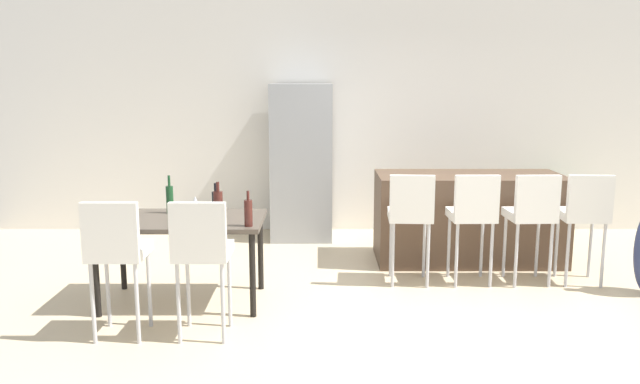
# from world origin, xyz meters

# --- Properties ---
(ground_plane) EXTENTS (10.00, 10.00, 0.00)m
(ground_plane) POSITION_xyz_m (0.00, 0.00, 0.00)
(ground_plane) COLOR #C6B28E
(back_wall) EXTENTS (10.00, 0.12, 2.90)m
(back_wall) POSITION_xyz_m (0.00, 2.63, 1.45)
(back_wall) COLOR silver
(back_wall) RESTS_ON ground_plane
(kitchen_island) EXTENTS (1.92, 0.81, 0.92)m
(kitchen_island) POSITION_xyz_m (0.69, 1.20, 0.46)
(kitchen_island) COLOR #4C3828
(kitchen_island) RESTS_ON ground_plane
(bar_chair_left) EXTENTS (0.42, 0.42, 1.05)m
(bar_chair_left) POSITION_xyz_m (-0.03, 0.41, 0.70)
(bar_chair_left) COLOR silver
(bar_chair_left) RESTS_ON ground_plane
(bar_chair_middle) EXTENTS (0.41, 0.41, 1.05)m
(bar_chair_middle) POSITION_xyz_m (0.54, 0.41, 0.70)
(bar_chair_middle) COLOR silver
(bar_chair_middle) RESTS_ON ground_plane
(bar_chair_right) EXTENTS (0.42, 0.42, 1.05)m
(bar_chair_right) POSITION_xyz_m (1.09, 0.41, 0.70)
(bar_chair_right) COLOR silver
(bar_chair_right) RESTS_ON ground_plane
(bar_chair_far) EXTENTS (0.42, 0.42, 1.05)m
(bar_chair_far) POSITION_xyz_m (1.57, 0.41, 0.70)
(bar_chair_far) COLOR silver
(bar_chair_far) RESTS_ON ground_plane
(dining_table) EXTENTS (1.38, 0.80, 0.74)m
(dining_table) POSITION_xyz_m (-2.04, -0.06, 0.67)
(dining_table) COLOR #4C4238
(dining_table) RESTS_ON ground_plane
(dining_chair_near) EXTENTS (0.40, 0.40, 1.05)m
(dining_chair_near) POSITION_xyz_m (-2.35, -0.82, 0.70)
(dining_chair_near) COLOR silver
(dining_chair_near) RESTS_ON ground_plane
(dining_chair_far) EXTENTS (0.40, 0.40, 1.05)m
(dining_chair_far) POSITION_xyz_m (-1.73, -0.82, 0.70)
(dining_chair_far) COLOR silver
(dining_chair_far) RESTS_ON ground_plane
(wine_bottle_end) EXTENTS (0.08, 0.08, 0.33)m
(wine_bottle_end) POSITION_xyz_m (-1.70, -0.19, 0.87)
(wine_bottle_end) COLOR #471E19
(wine_bottle_end) RESTS_ON dining_table
(wine_bottle_far) EXTENTS (0.06, 0.06, 0.33)m
(wine_bottle_far) POSITION_xyz_m (-2.18, 0.15, 0.87)
(wine_bottle_far) COLOR #194723
(wine_bottle_far) RESTS_ON dining_table
(wine_bottle_corner) EXTENTS (0.07, 0.07, 0.29)m
(wine_bottle_corner) POSITION_xyz_m (-1.44, -0.35, 0.85)
(wine_bottle_corner) COLOR #471E19
(wine_bottle_corner) RESTS_ON dining_table
(wine_bottle_inner) EXTENTS (0.06, 0.06, 0.30)m
(wine_bottle_inner) POSITION_xyz_m (-1.75, -0.05, 0.86)
(wine_bottle_inner) COLOR black
(wine_bottle_inner) RESTS_ON dining_table
(wine_glass_left) EXTENTS (0.07, 0.07, 0.17)m
(wine_glass_left) POSITION_xyz_m (-2.53, -0.36, 0.86)
(wine_glass_left) COLOR silver
(wine_glass_left) RESTS_ON dining_table
(wine_glass_middle) EXTENTS (0.07, 0.07, 0.17)m
(wine_glass_middle) POSITION_xyz_m (-1.93, 0.02, 0.86)
(wine_glass_middle) COLOR silver
(wine_glass_middle) RESTS_ON dining_table
(wine_glass_right) EXTENTS (0.07, 0.07, 0.17)m
(wine_glass_right) POSITION_xyz_m (-1.91, -0.28, 0.86)
(wine_glass_right) COLOR silver
(wine_glass_right) RESTS_ON dining_table
(refrigerator) EXTENTS (0.72, 0.68, 1.84)m
(refrigerator) POSITION_xyz_m (-1.09, 2.19, 0.92)
(refrigerator) COLOR #939699
(refrigerator) RESTS_ON ground_plane
(potted_plant) EXTENTS (0.40, 0.40, 0.60)m
(potted_plant) POSITION_xyz_m (1.99, 2.18, 0.35)
(potted_plant) COLOR beige
(potted_plant) RESTS_ON ground_plane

